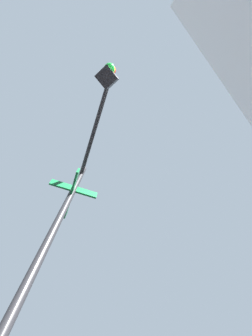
% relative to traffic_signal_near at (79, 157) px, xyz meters
% --- Properties ---
extents(traffic_signal_near, '(1.76, 2.68, 6.26)m').
position_rel_traffic_signal_near_xyz_m(traffic_signal_near, '(0.00, 0.00, 0.00)').
color(traffic_signal_near, black).
rests_on(traffic_signal_near, ground_plane).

